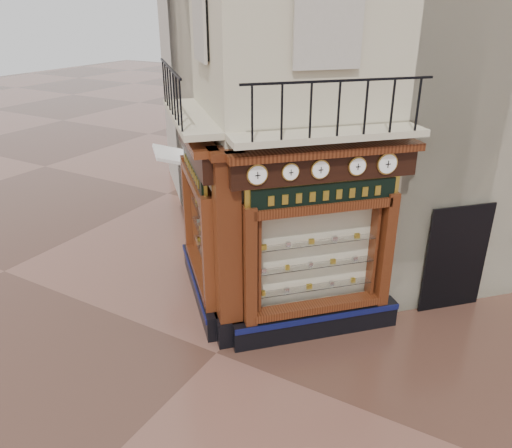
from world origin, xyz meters
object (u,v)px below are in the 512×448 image
Objects in this scene: clock_c at (320,169)px; signboard_left at (194,170)px; clock_d at (357,166)px; signboard_right at (325,194)px; corner_pilaster at (228,255)px; clock_a at (257,175)px; clock_e at (387,164)px; awning at (177,243)px; clock_b at (290,172)px.

clock_c is 0.18× the size of signboard_left.
signboard_left is at bearing 140.21° from clock_d.
signboard_right is at bearing -135.00° from signboard_left.
clock_a is (0.62, 0.02, 1.67)m from corner_pilaster.
clock_c reaches higher than signboard_left.
awning is at bearing 123.05° from clock_e.
clock_b is at bearing 180.00° from clock_c.
clock_d is at bearing -151.76° from awning.
clock_e is (0.92, 0.92, 0.00)m from clock_c.
clock_b is 1.84m from clock_e.
clock_c reaches higher than awning.
clock_d is (1.93, 1.32, 1.67)m from corner_pilaster.
clock_e reaches higher than clock_c.
clock_b is 0.79× the size of clock_e.
clock_a is 2.44m from clock_e.
clock_e reaches higher than signboard_right.
awning is at bearing 100.36° from clock_a.
clock_c is at bearing -0.00° from clock_b.
clock_d is (0.89, 0.89, 0.00)m from clock_b.
clock_a is at bearing -160.55° from signboard_left.
clock_b reaches higher than signboard_left.
clock_b is at bearing -163.49° from awning.
clock_d is at bearing -11.42° from signboard_right.
clock_c is 1.30m from clock_e.
clock_a is 0.26× the size of awning.
corner_pilaster reaches higher than signboard_right.
clock_c is 1.01× the size of clock_d.
clock_a is at bearing -43.34° from corner_pilaster.
clock_e is at bearing -146.95° from awning.
clock_e is 3.91m from signboard_left.
signboard_left is at bearing 109.45° from clock_a.
clock_c is 0.87× the size of clock_e.
signboard_right is (2.92, 0.00, 0.00)m from signboard_left.
clock_b is at bearing 0.00° from clock_a.
awning is 0.75× the size of signboard_left.
clock_c is 0.70m from clock_d.
clock_d is 0.59m from clock_e.
clock_a is at bearing 180.00° from clock_d.
corner_pilaster is 2.12m from signboard_right.
clock_a is 1.14m from clock_c.
signboard_left is at bearing -176.54° from awning.
clock_b is (0.42, 0.42, -0.00)m from clock_a.
signboard_right is (0.42, 0.58, -0.52)m from clock_b.
clock_b reaches higher than signboard_right.
clock_e is 0.19× the size of signboard_right.
clock_e reaches higher than awning.
clock_a reaches higher than clock_d.
clock_b is 0.15× the size of signboard_right.
clock_c is at bearing -158.11° from awning.
clock_d is 0.18× the size of signboard_left.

